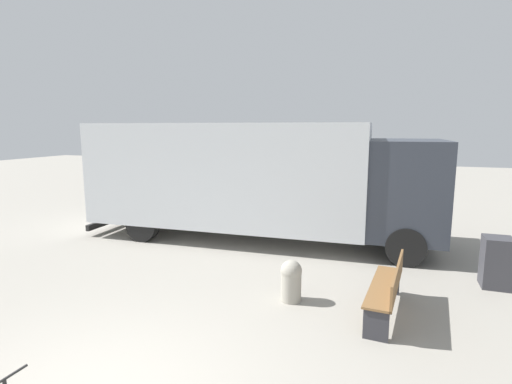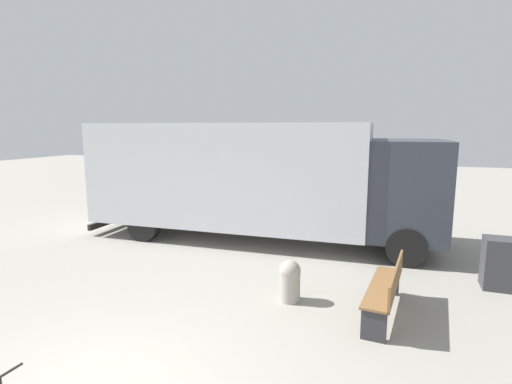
# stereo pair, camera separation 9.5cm
# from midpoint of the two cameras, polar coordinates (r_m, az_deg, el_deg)

# --- Properties ---
(delivery_truck) EXTENTS (8.91, 2.89, 2.98)m
(delivery_truck) POSITION_cam_midpoint_polar(r_m,az_deg,el_deg) (10.27, -0.45, 2.35)
(delivery_truck) COLOR silver
(delivery_truck) RESTS_ON ground
(park_bench) EXTENTS (0.54, 1.83, 0.81)m
(park_bench) POSITION_cam_midpoint_polar(r_m,az_deg,el_deg) (6.60, 18.04, -12.72)
(park_bench) COLOR brown
(park_bench) RESTS_ON ground
(bollard_near_bench) EXTENTS (0.36, 0.36, 0.70)m
(bollard_near_bench) POSITION_cam_midpoint_polar(r_m,az_deg,el_deg) (6.83, 4.63, -12.33)
(bollard_near_bench) COLOR #9E998C
(bollard_near_bench) RESTS_ON ground
(utility_box) EXTENTS (0.48, 0.50, 0.93)m
(utility_box) POSITION_cam_midpoint_polar(r_m,az_deg,el_deg) (8.50, 30.85, -8.62)
(utility_box) COLOR #38383D
(utility_box) RESTS_ON ground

